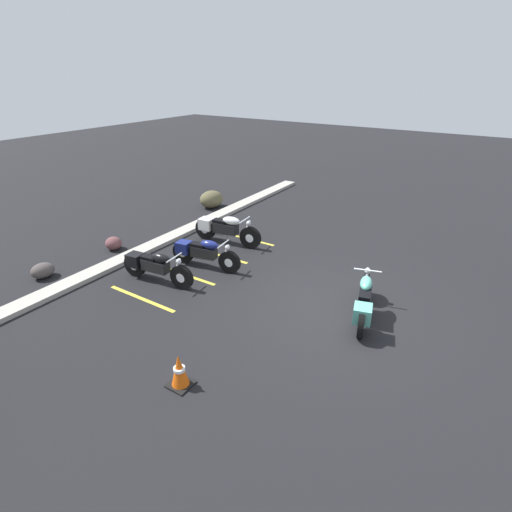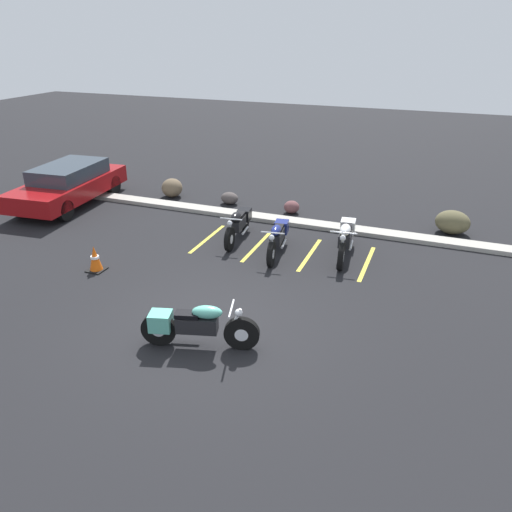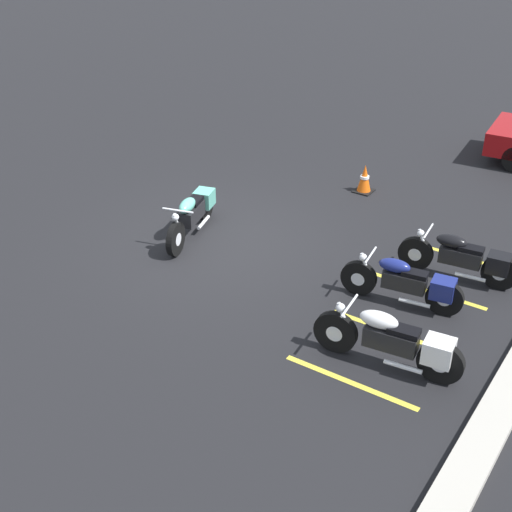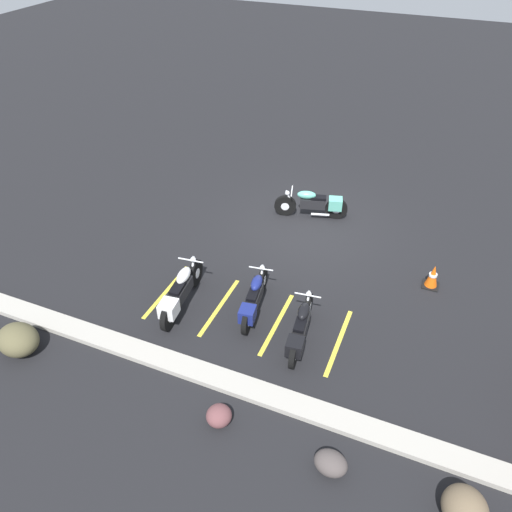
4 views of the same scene
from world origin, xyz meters
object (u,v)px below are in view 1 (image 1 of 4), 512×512
parked_bike_2 (224,228)px  landscape_rock_1 (114,243)px  landscape_rock_3 (211,199)px  motorcycle_teal_featured (364,300)px  parked_bike_1 (202,252)px  landscape_rock_0 (43,271)px  parked_bike_0 (154,266)px  traffic_cone (179,371)px

parked_bike_2 → landscape_rock_1: parked_bike_2 is taller
landscape_rock_1 → landscape_rock_3: bearing=0.4°
motorcycle_teal_featured → landscape_rock_3: 8.62m
parked_bike_1 → landscape_rock_0: size_ratio=3.52×
parked_bike_2 → landscape_rock_0: (-4.37, 2.58, -0.28)m
parked_bike_0 → landscape_rock_3: 6.01m
motorcycle_teal_featured → parked_bike_0: bearing=88.2°
traffic_cone → parked_bike_1: bearing=34.9°
landscape_rock_0 → landscape_rock_3: (6.88, -0.07, 0.13)m
parked_bike_0 → traffic_cone: (-2.40, -3.08, -0.14)m
parked_bike_2 → traffic_cone: parked_bike_2 is taller
traffic_cone → landscape_rock_1: bearing=60.5°
landscape_rock_1 → landscape_rock_3: landscape_rock_3 is taller
motorcycle_teal_featured → traffic_cone: bearing=136.4°
motorcycle_teal_featured → traffic_cone: 4.13m
landscape_rock_0 → parked_bike_0: bearing=-61.2°
parked_bike_1 → landscape_rock_3: bearing=117.6°
landscape_rock_0 → landscape_rock_3: landscape_rock_3 is taller
parked_bike_2 → landscape_rock_0: parked_bike_2 is taller
landscape_rock_0 → traffic_cone: (-0.98, -5.67, 0.10)m
landscape_rock_0 → landscape_rock_3: 6.89m
parked_bike_0 → parked_bike_1: bearing=62.4°
landscape_rock_1 → parked_bike_0: bearing=-106.6°
parked_bike_2 → parked_bike_1: bearing=-79.3°
parked_bike_2 → landscape_rock_3: 3.56m
parked_bike_1 → motorcycle_teal_featured: bearing=-8.9°
landscape_rock_0 → landscape_rock_1: bearing=-2.9°
motorcycle_teal_featured → parked_bike_0: 5.16m
landscape_rock_3 → parked_bike_1: bearing=-144.1°
parked_bike_1 → landscape_rock_3: (4.16, 3.01, -0.11)m
parked_bike_1 → landscape_rock_0: parked_bike_1 is taller
motorcycle_teal_featured → parked_bike_1: (0.05, 4.51, -0.02)m
parked_bike_0 → landscape_rock_0: parked_bike_0 is taller
parked_bike_0 → landscape_rock_3: size_ratio=2.21×
motorcycle_teal_featured → landscape_rock_3: bearing=45.0°
landscape_rock_1 → traffic_cone: (-3.15, -5.56, 0.10)m
landscape_rock_1 → traffic_cone: bearing=-119.5°
parked_bike_0 → landscape_rock_3: (5.46, 2.52, -0.11)m
parked_bike_1 → traffic_cone: (-3.70, -2.58, -0.14)m
landscape_rock_0 → landscape_rock_3: bearing=-0.6°
parked_bike_0 → parked_bike_1: 1.39m
parked_bike_0 → traffic_cone: bearing=-44.7°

